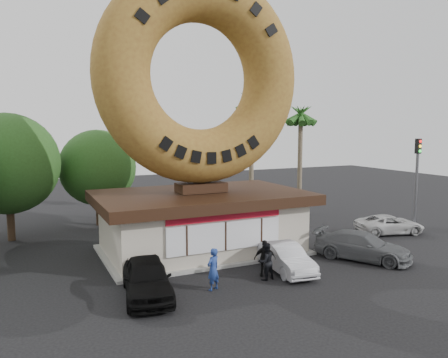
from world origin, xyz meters
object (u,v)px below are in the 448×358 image
car_black (147,278)px  traffic_signal (417,173)px  street_lamp (125,159)px  giant_donut (200,77)px  donut_shop (201,220)px  car_white (390,224)px  car_grey (362,246)px  car_silver (285,258)px  person_center (266,261)px  person_left (213,269)px  person_right (265,258)px

car_black → traffic_signal: bearing=19.2°
street_lamp → traffic_signal: bearing=-37.1°
traffic_signal → giant_donut: bearing=171.8°
donut_shop → giant_donut: (0.00, 0.02, 7.67)m
donut_shop → car_white: size_ratio=2.61×
car_black → car_grey: 11.37m
giant_donut → car_black: giant_donut is taller
traffic_signal → car_white: 3.66m
traffic_signal → car_silver: size_ratio=1.52×
giant_donut → person_center: 10.20m
car_black → car_grey: size_ratio=0.93×
person_center → car_black: 5.34m
giant_donut → car_grey: (6.92, -4.96, -8.73)m
donut_shop → traffic_signal: 14.30m
traffic_signal → car_grey: traffic_signal is taller
person_center → car_grey: size_ratio=0.35×
person_left → person_center: bearing=158.0°
person_center → car_white: (11.57, 3.98, -0.24)m
person_left → car_silver: (4.05, 0.71, -0.24)m
street_lamp → person_left: 15.97m
giant_donut → person_right: (1.05, -5.06, -8.58)m
street_lamp → car_silver: street_lamp is taller
car_grey → giant_donut: bearing=111.6°
street_lamp → donut_shop: bearing=-79.5°
person_right → car_grey: person_right is taller
person_right → car_black: size_ratio=0.37×
person_center → car_black: size_ratio=0.37×
donut_shop → person_right: size_ratio=6.59×
donut_shop → street_lamp: 10.54m
giant_donut → car_silver: (2.30, -4.85, -8.77)m
traffic_signal → car_black: 18.96m
person_center → person_right: person_right is taller
giant_donut → street_lamp: 11.31m
traffic_signal → person_right: bearing=-166.7°
person_left → car_white: bearing=171.3°
car_grey → traffic_signal: bearing=-10.1°
person_left → person_right: size_ratio=1.05×
donut_shop → person_left: bearing=-107.5°
person_left → car_silver: 4.12m
traffic_signal → person_right: 13.64m
car_grey → car_white: (5.52, 3.50, -0.11)m
person_left → person_center: 2.63m
person_left → car_silver: size_ratio=0.45×
car_black → car_white: bearing=21.9°
traffic_signal → car_black: (-18.45, -3.06, -3.09)m
street_lamp → car_white: 18.73m
street_lamp → car_white: street_lamp is taller
car_black → giant_donut: bearing=58.6°
person_center → car_white: size_ratio=0.39×
person_left → car_white: size_ratio=0.42×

